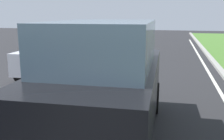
{
  "coord_description": "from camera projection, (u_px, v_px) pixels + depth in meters",
  "views": [
    {
      "loc": [
        2.08,
        4.46,
        2.41
      ],
      "look_at": [
        0.81,
        9.87,
        1.2
      ],
      "focal_mm": 41.79,
      "sensor_mm": 36.0,
      "label": 1
    }
  ],
  "objects": [
    {
      "name": "ground_plane",
      "position": [
        116.0,
        77.0,
        10.05
      ],
      "size": [
        60.0,
        60.0,
        0.0
      ],
      "primitive_type": "plane",
      "color": "#262628"
    },
    {
      "name": "lane_line_center",
      "position": [
        98.0,
        76.0,
        10.21
      ],
      "size": [
        0.12,
        32.0,
        0.01
      ],
      "primitive_type": "cube",
      "color": "silver",
      "rests_on": "ground"
    },
    {
      "name": "lane_line_right_edge",
      "position": [
        215.0,
        83.0,
        9.25
      ],
      "size": [
        0.12,
        32.0,
        0.01
      ],
      "primitive_type": "cube",
      "color": "silver",
      "rests_on": "ground"
    },
    {
      "name": "car_suv_ahead",
      "position": [
        105.0,
        81.0,
        4.9
      ],
      "size": [
        2.07,
        4.55,
        2.28
      ],
      "rotation": [
        0.0,
        0.0,
        0.03
      ],
      "color": "black",
      "rests_on": "ground"
    },
    {
      "name": "car_hatchback_far",
      "position": [
        53.0,
        53.0,
        10.19
      ],
      "size": [
        1.8,
        3.74,
        1.78
      ],
      "rotation": [
        0.0,
        0.0,
        0.02
      ],
      "color": "silver",
      "rests_on": "ground"
    }
  ]
}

